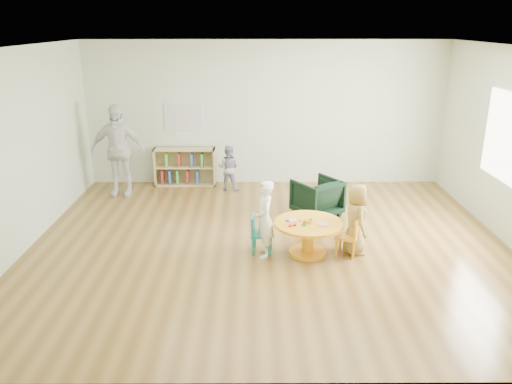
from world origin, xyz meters
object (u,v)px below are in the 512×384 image
Objects in this scene: toddler at (229,168)px; kid_chair_right at (350,235)px; activity_table at (308,232)px; bookshelf at (185,167)px; child_right at (356,219)px; kid_chair_left at (259,232)px; adult_caretaker at (118,150)px; child_left at (265,219)px; armchair at (317,197)px.

kid_chair_right is at bearing 137.31° from toddler.
kid_chair_right is (0.58, -0.04, -0.04)m from activity_table.
child_right reaches higher than bookshelf.
bookshelf is (-1.46, 3.12, 0.07)m from kid_chair_left.
kid_chair_right is 4.22m from bookshelf.
bookshelf reaches higher than activity_table.
kid_chair_right is 4.70m from adult_caretaker.
adult_caretaker is at bearing -139.72° from child_left.
armchair is 1.81m from child_left.
child_left reaches higher than kid_chair_left.
armchair is at bearing 154.00° from toddler.
kid_chair_left is at bearing 80.36° from child_right.
child_left is at bearing 113.03° from kid_chair_right.
adult_caretaker is at bearing 78.40° from kid_chair_right.
bookshelf is at bearing -148.21° from kid_chair_left.
bookshelf is 1.37m from adult_caretaker.
adult_caretaker reaches higher than toddler.
bookshelf is 0.70× the size of adult_caretaker.
child_left reaches higher than armchair.
toddler is (-0.64, 2.89, -0.10)m from child_left.
toddler is at bearing -161.85° from kid_chair_left.
kid_chair_right is 0.54× the size of child_right.
child_right is 3.39m from toddler.
activity_table is at bearing 44.85° from armchair.
activity_table is 1.53m from armchair.
child_left reaches higher than activity_table.
toddler reaches higher than bookshelf.
bookshelf is 4.22m from child_right.
adult_caretaker is at bearing 22.06° from toddler.
child_right reaches higher than armchair.
armchair reaches higher than activity_table.
bookshelf is at bearing -6.11° from toddler.
kid_chair_left is 0.79× the size of armchair.
armchair is 3.78m from adult_caretaker.
child_left is at bearing 85.56° from child_right.
kid_chair_left is at bearing -64.90° from bookshelf.
child_right reaches higher than kid_chair_right.
child_left is at bearing -43.73° from adult_caretaker.
toddler reaches higher than kid_chair_left.
kid_chair_left and kid_chair_right have the same top height.
bookshelf is 1.10× the size of child_left.
adult_caretaker is (-2.59, 2.51, 0.56)m from kid_chair_left.
activity_table is 0.68m from child_right.
child_left is (-0.61, -0.05, 0.21)m from activity_table.
activity_table is 0.58m from kid_chair_right.
activity_table is at bearing -56.04° from bookshelf.
kid_chair_left reaches higher than activity_table.
adult_caretaker is (-2.03, -0.26, 0.41)m from toddler.
kid_chair_right is at bearing -49.78° from bookshelf.
child_right is (1.34, -0.04, 0.22)m from kid_chair_left.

